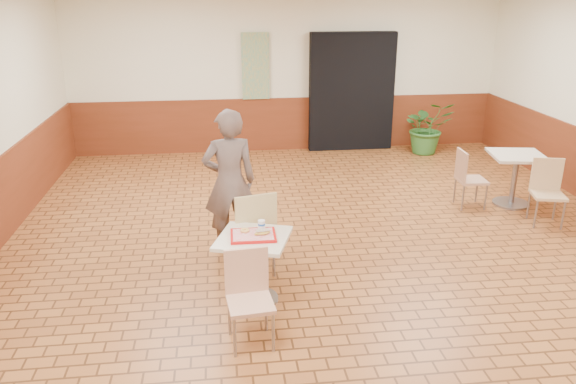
{
  "coord_description": "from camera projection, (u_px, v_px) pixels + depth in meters",
  "views": [
    {
      "loc": [
        -1.31,
        -5.46,
        2.93
      ],
      "look_at": [
        -0.63,
        -0.05,
        0.95
      ],
      "focal_mm": 35.0,
      "sensor_mm": 36.0,
      "label": 1
    }
  ],
  "objects": [
    {
      "name": "chair_main_back",
      "position": [
        253.0,
        229.0,
        5.92
      ],
      "size": [
        0.54,
        0.54,
        0.96
      ],
      "rotation": [
        0.0,
        0.0,
        3.38
      ],
      "color": "tan",
      "rests_on": "ground"
    },
    {
      "name": "long_john_donut",
      "position": [
        262.0,
        232.0,
        5.36
      ],
      "size": [
        0.16,
        0.1,
        0.05
      ],
      "rotation": [
        0.0,
        0.0,
        0.18
      ],
      "color": "gold",
      "rests_on": "serving_tray"
    },
    {
      "name": "paper_cup",
      "position": [
        262.0,
        224.0,
        5.47
      ],
      "size": [
        0.07,
        0.07,
        0.09
      ],
      "rotation": [
        0.0,
        0.0,
        -0.12
      ],
      "color": "silver",
      "rests_on": "serving_tray"
    },
    {
      "name": "chair_second_left",
      "position": [
        467.0,
        176.0,
        7.88
      ],
      "size": [
        0.4,
        0.4,
        0.83
      ],
      "rotation": [
        0.0,
        0.0,
        1.52
      ],
      "color": "tan",
      "rests_on": "ground"
    },
    {
      "name": "potted_plant",
      "position": [
        427.0,
        127.0,
        10.48
      ],
      "size": [
        0.92,
        0.8,
        1.0
      ],
      "primitive_type": "imported",
      "rotation": [
        0.0,
        0.0,
        -0.02
      ],
      "color": "#33712D",
      "rests_on": "ground"
    },
    {
      "name": "main_table",
      "position": [
        254.0,
        258.0,
        5.45
      ],
      "size": [
        0.65,
        0.65,
        0.69
      ],
      "rotation": [
        0.0,
        0.0,
        -0.32
      ],
      "color": "beige",
      "rests_on": "ground"
    },
    {
      "name": "second_table",
      "position": [
        515.0,
        171.0,
        7.94
      ],
      "size": [
        0.71,
        0.71,
        0.75
      ],
      "rotation": [
        0.0,
        0.0,
        -0.17
      ],
      "color": "beige",
      "rests_on": "ground"
    },
    {
      "name": "serving_tray",
      "position": [
        253.0,
        235.0,
        5.37
      ],
      "size": [
        0.43,
        0.34,
        0.03
      ],
      "rotation": [
        0.0,
        0.0,
        -0.02
      ],
      "color": "#B90E0D",
      "rests_on": "main_table"
    },
    {
      "name": "chair_main_front",
      "position": [
        249.0,
        292.0,
        4.84
      ],
      "size": [
        0.42,
        0.42,
        0.83
      ],
      "rotation": [
        0.0,
        0.0,
        0.1
      ],
      "color": "tan",
      "rests_on": "ground"
    },
    {
      "name": "wainscot_band",
      "position": [
        345.0,
        227.0,
        6.07
      ],
      "size": [
        8.0,
        10.0,
        1.0
      ],
      "color": "#642913",
      "rests_on": "ground"
    },
    {
      "name": "promo_poster",
      "position": [
        255.0,
        66.0,
        10.24
      ],
      "size": [
        0.5,
        0.03,
        1.2
      ],
      "primitive_type": "cube",
      "color": "gray",
      "rests_on": "wainscot_band"
    },
    {
      "name": "customer",
      "position": [
        230.0,
        182.0,
        6.42
      ],
      "size": [
        0.67,
        0.49,
        1.7
      ],
      "primitive_type": "imported",
      "rotation": [
        0.0,
        0.0,
        3.28
      ],
      "color": "brown",
      "rests_on": "ground"
    },
    {
      "name": "ring_donut",
      "position": [
        245.0,
        230.0,
        5.42
      ],
      "size": [
        0.09,
        0.09,
        0.03
      ],
      "primitive_type": "torus",
      "rotation": [
        0.0,
        0.0,
        -0.0
      ],
      "color": "#EBB456",
      "rests_on": "serving_tray"
    },
    {
      "name": "room_shell",
      "position": [
        348.0,
        137.0,
        5.73
      ],
      "size": [
        8.01,
        10.01,
        3.01
      ],
      "color": "brown",
      "rests_on": "ground"
    },
    {
      "name": "chair_second_front",
      "position": [
        547.0,
        188.0,
        7.34
      ],
      "size": [
        0.48,
        0.48,
        0.85
      ],
      "rotation": [
        0.0,
        0.0,
        -0.25
      ],
      "color": "#D8B381",
      "rests_on": "ground"
    },
    {
      "name": "corridor_doorway",
      "position": [
        352.0,
        92.0,
        10.56
      ],
      "size": [
        1.6,
        0.22,
        2.2
      ],
      "primitive_type": "cube",
      "color": "black",
      "rests_on": "ground"
    }
  ]
}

